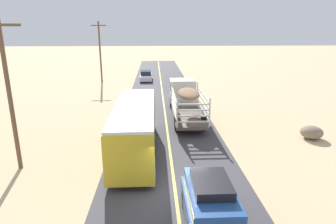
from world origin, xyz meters
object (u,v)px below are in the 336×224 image
Objects in this scene: suv_near at (210,205)px; boulder_near_shoulder at (312,132)px; power_pole_mid at (100,50)px; livestock_truck at (185,95)px; car_far at (146,76)px; bus at (135,127)px; power_pole_near at (9,91)px.

suv_near is 13.59m from boulder_near_shoulder.
power_pole_mid is at bearing 129.03° from boulder_near_shoulder.
livestock_truck reaches higher than car_far.
bus is at bearing -75.68° from power_pole_mid.
car_far is 28.25m from boulder_near_shoulder.
car_far is 0.51× the size of power_pole_near.
livestock_truck is 5.99× the size of boulder_near_shoulder.
power_pole_near is 0.98× the size of power_pole_mid.
bus is 7.49m from power_pole_near.
power_pole_near is 5.35× the size of boulder_near_shoulder.
power_pole_mid reaches higher than power_pole_near.
power_pole_mid reaches higher than boulder_near_shoulder.
bus is at bearing -171.56° from boulder_near_shoulder.
boulder_near_shoulder is (19.53, 3.82, -4.16)m from power_pole_near.
boulder_near_shoulder is at bearing 8.44° from bus.
livestock_truck is 1.10× the size of power_pole_mid.
power_pole_near reaches higher than bus.
suv_near is 0.52× the size of power_pole_mid.
car_far is 7.81m from power_pole_mid.
suv_near is at bearing -92.30° from livestock_truck.
suv_near is 16.64m from livestock_truck.
car_far is at bearing 95.66° from suv_near.
boulder_near_shoulder is (8.79, -6.88, -1.32)m from livestock_truck.
suv_near is at bearing -30.40° from power_pole_near.
bus is 2.27× the size of car_far.
bus is at bearing 113.72° from suv_near.
suv_near is 1.05× the size of car_far.
bus is 6.17× the size of boulder_near_shoulder.
bus is 13.09m from boulder_near_shoulder.
power_pole_near reaches higher than suv_near.
power_pole_near is (-10.08, 5.91, 3.48)m from suv_near.
boulder_near_shoulder is (12.89, 1.91, -1.27)m from bus.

